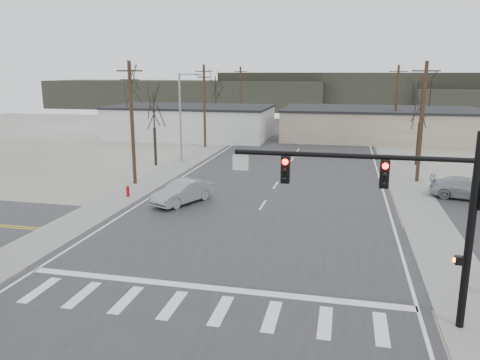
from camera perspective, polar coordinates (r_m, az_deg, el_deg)
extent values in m
plane|color=#BABAB5|center=(25.32, -0.39, -8.05)|extent=(140.00, 140.00, 0.00)
cube|color=#29292B|center=(39.44, 4.56, -0.33)|extent=(18.00, 110.00, 0.05)
cube|color=#29292B|center=(25.31, -0.39, -8.01)|extent=(90.00, 10.00, 0.04)
cube|color=gray|center=(46.77, -7.49, 1.72)|extent=(3.00, 90.00, 0.06)
cube|color=gray|center=(44.26, 19.23, 0.45)|extent=(3.00, 90.00, 0.06)
cylinder|color=black|center=(18.23, 26.25, -5.95)|extent=(0.28, 0.28, 7.20)
cylinder|color=black|center=(17.05, 13.31, 2.87)|extent=(8.40, 0.18, 0.18)
cube|color=black|center=(17.22, 17.20, 0.70)|extent=(0.32, 0.30, 1.00)
cube|color=black|center=(17.29, 5.57, 1.27)|extent=(0.32, 0.30, 1.00)
sphere|color=#FF0C05|center=(16.99, 17.31, 1.63)|extent=(0.22, 0.22, 0.22)
sphere|color=#FF0C05|center=(17.06, 5.52, 2.21)|extent=(0.22, 0.22, 0.22)
cube|color=silver|center=(17.54, 0.06, 2.17)|extent=(0.60, 0.04, 0.60)
cube|color=black|center=(18.49, 25.18, -8.87)|extent=(0.30, 0.25, 0.30)
sphere|color=#FF5905|center=(18.46, 24.72, -8.86)|extent=(0.18, 0.18, 0.18)
cylinder|color=#A50C0C|center=(35.79, -13.51, -1.51)|extent=(0.24, 0.24, 0.70)
sphere|color=#A50C0C|center=(35.69, -13.54, -0.88)|extent=(0.24, 0.24, 0.24)
cube|color=silver|center=(66.90, -6.01, 6.94)|extent=(22.00, 12.00, 4.20)
cube|color=black|center=(66.70, -6.05, 8.86)|extent=(22.30, 12.30, 0.30)
cube|color=beige|center=(67.54, 16.71, 6.44)|extent=(26.00, 14.00, 4.00)
cube|color=black|center=(67.35, 16.83, 8.25)|extent=(26.30, 14.30, 0.30)
cylinder|color=#3F281D|center=(39.08, -13.01, 6.66)|extent=(0.30, 0.30, 10.00)
cube|color=#3F281D|center=(38.86, -13.34, 12.82)|extent=(2.20, 0.12, 0.12)
cube|color=#3F281D|center=(38.87, -13.28, 11.79)|extent=(1.60, 0.12, 0.12)
cylinder|color=#3F281D|center=(57.68, -4.35, 8.90)|extent=(0.30, 0.30, 10.00)
cube|color=#3F281D|center=(57.54, -4.43, 13.08)|extent=(2.20, 0.12, 0.12)
cube|color=#3F281D|center=(57.54, -4.41, 12.38)|extent=(1.60, 0.12, 0.12)
cylinder|color=#3F281D|center=(76.99, 0.07, 9.97)|extent=(0.30, 0.30, 10.00)
cube|color=#3F281D|center=(76.88, 0.07, 13.09)|extent=(2.20, 0.12, 0.12)
cube|color=#3F281D|center=(76.88, 0.07, 12.57)|extent=(1.60, 0.12, 0.12)
cylinder|color=#3F281D|center=(41.66, 21.27, 6.49)|extent=(0.30, 0.30, 10.00)
cube|color=#3F281D|center=(41.46, 21.76, 12.26)|extent=(2.20, 0.12, 0.12)
cube|color=#3F281D|center=(41.46, 21.67, 11.29)|extent=(1.60, 0.12, 0.12)
cylinder|color=#3F281D|center=(63.43, 18.47, 8.65)|extent=(0.30, 0.30, 10.00)
cube|color=#3F281D|center=(63.30, 18.75, 12.44)|extent=(2.20, 0.12, 0.12)
cube|color=#3F281D|center=(63.30, 18.71, 11.81)|extent=(1.60, 0.12, 0.12)
cylinder|color=gray|center=(48.11, -7.28, 7.43)|extent=(0.20, 0.20, 9.00)
cylinder|color=gray|center=(47.56, -6.27, 12.70)|extent=(2.00, 0.12, 0.12)
cube|color=gray|center=(47.25, -5.10, 12.66)|extent=(0.60, 0.25, 0.18)
cylinder|color=#30231D|center=(47.32, -10.30, 4.03)|extent=(0.28, 0.28, 3.75)
cylinder|color=#30231D|center=(46.93, -10.46, 8.10)|extent=(0.14, 0.14, 3.75)
cylinder|color=#30231D|center=(50.01, 20.86, 4.15)|extent=(0.28, 0.28, 4.25)
cylinder|color=#30231D|center=(49.62, 21.22, 8.51)|extent=(0.14, 0.14, 4.25)
cylinder|color=#30231D|center=(72.00, -2.95, 7.54)|extent=(0.28, 0.28, 4.50)
cylinder|color=#30231D|center=(71.73, -2.99, 10.76)|extent=(0.14, 0.14, 4.50)
cylinder|color=#30231D|center=(75.95, 20.12, 6.87)|extent=(0.28, 0.28, 4.00)
cylinder|color=#30231D|center=(75.70, 20.33, 9.57)|extent=(0.14, 0.14, 4.00)
cylinder|color=#30231D|center=(63.61, -12.92, 6.51)|extent=(0.28, 0.28, 4.50)
cylinder|color=#30231D|center=(63.30, -13.10, 10.15)|extent=(0.14, 0.14, 4.50)
cube|color=#333026|center=(122.02, -6.70, 10.30)|extent=(70.00, 18.00, 7.00)
cube|color=#333026|center=(119.48, 17.65, 10.21)|extent=(80.00, 18.00, 9.00)
imported|color=gray|center=(33.23, -7.02, -1.47)|extent=(3.57, 5.12, 1.60)
imported|color=black|center=(70.17, 11.99, 5.97)|extent=(3.08, 5.71, 1.57)
imported|color=black|center=(82.03, 6.90, 7.11)|extent=(2.21, 4.54, 1.49)
imported|color=#93969C|center=(38.02, 26.01, -0.94)|extent=(5.59, 3.26, 1.52)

